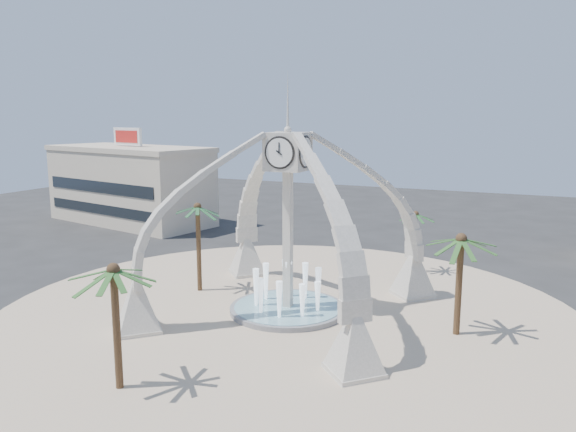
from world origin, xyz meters
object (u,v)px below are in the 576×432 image
at_px(fountain, 288,308).
at_px(palm_east, 461,240).
at_px(palm_north, 416,215).
at_px(clock_tower, 288,220).
at_px(palm_south, 113,272).
at_px(palm_west, 198,208).

bearing_deg(fountain, palm_east, 3.31).
bearing_deg(palm_east, palm_north, 112.96).
bearing_deg(fountain, clock_tower, -90.00).
bearing_deg(palm_south, clock_tower, 77.42).
relative_size(palm_east, palm_west, 0.94).
distance_m(palm_east, palm_west, 19.37).
distance_m(clock_tower, palm_south, 13.83).
bearing_deg(fountain, palm_north, 66.64).
distance_m(fountain, palm_north, 15.34).
height_order(palm_west, palm_north, palm_west).
distance_m(fountain, palm_south, 14.96).
relative_size(palm_west, palm_south, 1.06).
height_order(palm_north, palm_south, palm_south).
height_order(palm_east, palm_south, palm_east).
bearing_deg(palm_north, palm_east, -67.04).
distance_m(clock_tower, palm_north, 14.64).
height_order(fountain, palm_south, palm_south).
xyz_separation_m(clock_tower, fountain, (0.00, 0.00, -6.20)).
distance_m(palm_west, palm_north, 18.39).
height_order(palm_east, palm_west, palm_west).
relative_size(clock_tower, palm_north, 3.10).
xyz_separation_m(clock_tower, palm_east, (11.17, 0.65, -0.49)).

